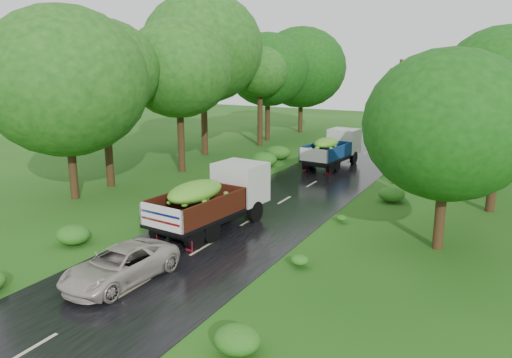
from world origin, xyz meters
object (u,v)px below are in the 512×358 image
Objects in this scene: truck_far at (334,147)px; utility_pole at (398,122)px; truck_near at (216,196)px; car at (120,265)px.

utility_pole is at bearing -27.17° from truck_far.
truck_far is 6.40m from utility_pole.
truck_near reaches higher than car.
car is 0.58× the size of utility_pole.
truck_near is 15.15m from truck_far.
utility_pole is (5.14, 18.26, 3.20)m from car.
truck_far reaches higher than car.
truck_far is 1.39× the size of car.
utility_pole reaches higher than truck_near.
truck_near is at bearing -103.53° from utility_pole.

